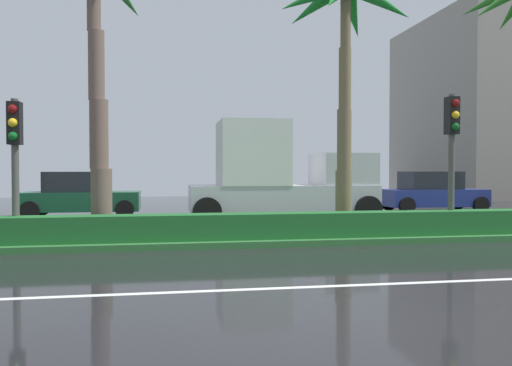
# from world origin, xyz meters

# --- Properties ---
(ground_plane) EXTENTS (90.00, 42.00, 0.10)m
(ground_plane) POSITION_xyz_m (0.00, 9.00, -0.05)
(ground_plane) COLOR black
(near_lane_divider_stripe) EXTENTS (81.00, 0.14, 0.01)m
(near_lane_divider_stripe) POSITION_xyz_m (0.00, 2.00, 0.00)
(near_lane_divider_stripe) COLOR white
(near_lane_divider_stripe) RESTS_ON ground_plane
(median_strip) EXTENTS (85.50, 4.00, 0.15)m
(median_strip) POSITION_xyz_m (0.00, 8.00, 0.07)
(median_strip) COLOR #2D6B33
(median_strip) RESTS_ON ground_plane
(median_hedge) EXTENTS (76.50, 0.70, 0.60)m
(median_hedge) POSITION_xyz_m (0.00, 6.60, 0.45)
(median_hedge) COLOR #1E6028
(median_hedge) RESTS_ON median_strip
(palm_tree_centre_left) EXTENTS (3.58, 3.60, 7.22)m
(palm_tree_centre_left) POSITION_xyz_m (-3.50, 7.52, 5.83)
(palm_tree_centre_left) COLOR brown
(palm_tree_centre_left) RESTS_ON median_strip
(palm_tree_centre) EXTENTS (3.81, 3.47, 7.03)m
(palm_tree_centre) POSITION_xyz_m (2.83, 7.58, 5.80)
(palm_tree_centre) COLOR #716345
(palm_tree_centre) RESTS_ON median_strip
(traffic_signal_median_left) EXTENTS (0.28, 0.43, 3.24)m
(traffic_signal_median_left) POSITION_xyz_m (-5.19, 6.84, 2.38)
(traffic_signal_median_left) COLOR #4C4C47
(traffic_signal_median_left) RESTS_ON median_strip
(traffic_signal_median_right) EXTENTS (0.28, 0.43, 3.58)m
(traffic_signal_median_right) POSITION_xyz_m (5.41, 6.73, 2.62)
(traffic_signal_median_right) COLOR #4C4C47
(traffic_signal_median_right) RESTS_ON median_strip
(car_in_traffic_second) EXTENTS (4.30, 2.02, 1.72)m
(car_in_traffic_second) POSITION_xyz_m (-5.05, 14.97, 0.83)
(car_in_traffic_second) COLOR #195133
(car_in_traffic_second) RESTS_ON ground_plane
(box_truck_lead) EXTENTS (6.40, 2.64, 3.46)m
(box_truck_lead) POSITION_xyz_m (2.07, 12.11, 1.55)
(box_truck_lead) COLOR silver
(box_truck_lead) RESTS_ON ground_plane
(car_in_traffic_third) EXTENTS (4.30, 2.02, 1.72)m
(car_in_traffic_third) POSITION_xyz_m (9.43, 15.10, 0.83)
(car_in_traffic_third) COLOR navy
(car_in_traffic_third) RESTS_ON ground_plane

